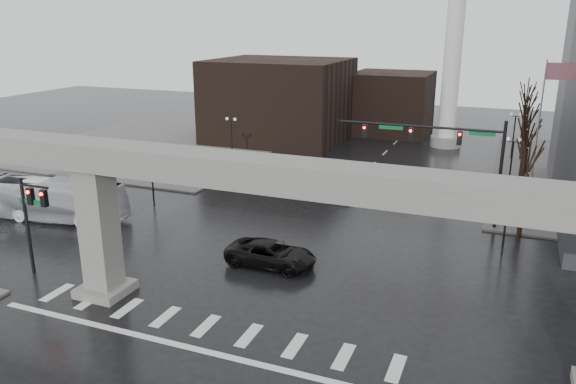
% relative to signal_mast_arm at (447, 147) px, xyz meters
% --- Properties ---
extents(ground, '(160.00, 160.00, 0.00)m').
position_rel_signal_mast_arm_xyz_m(ground, '(-8.99, -18.80, -5.83)').
color(ground, black).
rests_on(ground, ground).
extents(sidewalk_nw, '(28.00, 36.00, 0.15)m').
position_rel_signal_mast_arm_xyz_m(sidewalk_nw, '(-34.99, 17.20, -5.75)').
color(sidewalk_nw, '#605E5B').
rests_on(sidewalk_nw, ground).
extents(elevated_guideway, '(48.00, 2.60, 8.70)m').
position_rel_signal_mast_arm_xyz_m(elevated_guideway, '(-7.73, -18.80, 1.05)').
color(elevated_guideway, gray).
rests_on(elevated_guideway, ground).
extents(building_far_left, '(16.00, 14.00, 10.00)m').
position_rel_signal_mast_arm_xyz_m(building_far_left, '(-22.99, 23.20, -0.83)').
color(building_far_left, black).
rests_on(building_far_left, ground).
extents(building_far_mid, '(10.00, 10.00, 8.00)m').
position_rel_signal_mast_arm_xyz_m(building_far_mid, '(-10.99, 33.20, -1.83)').
color(building_far_mid, black).
rests_on(building_far_mid, ground).
extents(smokestack, '(3.60, 3.60, 30.00)m').
position_rel_signal_mast_arm_xyz_m(smokestack, '(-2.99, 27.20, 7.52)').
color(smokestack, silver).
rests_on(smokestack, ground).
extents(signal_mast_arm, '(12.12, 0.43, 8.00)m').
position_rel_signal_mast_arm_xyz_m(signal_mast_arm, '(0.00, 0.00, 0.00)').
color(signal_mast_arm, black).
rests_on(signal_mast_arm, ground).
extents(signal_left_pole, '(2.30, 0.30, 6.00)m').
position_rel_signal_mast_arm_xyz_m(signal_left_pole, '(-21.24, -18.30, -1.76)').
color(signal_left_pole, black).
rests_on(signal_left_pole, ground).
extents(flagpole_assembly, '(2.06, 0.12, 12.00)m').
position_rel_signal_mast_arm_xyz_m(flagpole_assembly, '(6.30, 3.20, 1.70)').
color(flagpole_assembly, silver).
rests_on(flagpole_assembly, ground).
extents(lamp_right_0, '(1.22, 0.32, 5.11)m').
position_rel_signal_mast_arm_xyz_m(lamp_right_0, '(4.51, -4.80, -2.36)').
color(lamp_right_0, black).
rests_on(lamp_right_0, ground).
extents(lamp_right_1, '(1.22, 0.32, 5.11)m').
position_rel_signal_mast_arm_xyz_m(lamp_right_1, '(4.51, 9.20, -2.36)').
color(lamp_right_1, black).
rests_on(lamp_right_1, ground).
extents(lamp_right_2, '(1.22, 0.32, 5.11)m').
position_rel_signal_mast_arm_xyz_m(lamp_right_2, '(4.51, 23.20, -2.36)').
color(lamp_right_2, black).
rests_on(lamp_right_2, ground).
extents(lamp_left_0, '(1.22, 0.32, 5.11)m').
position_rel_signal_mast_arm_xyz_m(lamp_left_0, '(-22.49, -4.80, -2.36)').
color(lamp_left_0, black).
rests_on(lamp_left_0, ground).
extents(lamp_left_1, '(1.22, 0.32, 5.11)m').
position_rel_signal_mast_arm_xyz_m(lamp_left_1, '(-22.49, 9.20, -2.36)').
color(lamp_left_1, black).
rests_on(lamp_left_1, ground).
extents(lamp_left_2, '(1.22, 0.32, 5.11)m').
position_rel_signal_mast_arm_xyz_m(lamp_left_2, '(-22.49, 23.20, -2.36)').
color(lamp_left_2, black).
rests_on(lamp_left_2, ground).
extents(tree_right_0, '(1.09, 1.58, 7.50)m').
position_rel_signal_mast_arm_xyz_m(tree_right_0, '(5.54, -0.78, -3.04)').
color(tree_right_0, black).
rests_on(tree_right_0, ground).
extents(tree_right_1, '(1.09, 1.61, 7.67)m').
position_rel_signal_mast_arm_xyz_m(tree_right_1, '(5.54, 7.22, -2.98)').
color(tree_right_1, black).
rests_on(tree_right_1, ground).
extents(tree_right_2, '(1.10, 1.63, 7.85)m').
position_rel_signal_mast_arm_xyz_m(tree_right_2, '(5.54, 15.22, -2.91)').
color(tree_right_2, black).
rests_on(tree_right_2, ground).
extents(tree_right_3, '(1.11, 1.66, 8.02)m').
position_rel_signal_mast_arm_xyz_m(tree_right_3, '(5.54, 23.22, -2.85)').
color(tree_right_3, black).
rests_on(tree_right_3, ground).
extents(tree_right_4, '(1.12, 1.69, 8.19)m').
position_rel_signal_mast_arm_xyz_m(tree_right_4, '(5.54, 31.22, -2.79)').
color(tree_right_4, black).
rests_on(tree_right_4, ground).
extents(pickup_truck, '(5.69, 2.63, 1.58)m').
position_rel_signal_mast_arm_xyz_m(pickup_truck, '(-8.82, -12.00, -5.04)').
color(pickup_truck, black).
rests_on(pickup_truck, ground).
extents(city_bus, '(11.73, 4.21, 3.20)m').
position_rel_signal_mast_arm_xyz_m(city_bus, '(-27.59, -10.42, -4.23)').
color(city_bus, silver).
rests_on(city_bus, ground).
extents(far_car, '(2.27, 4.15, 1.34)m').
position_rel_signal_mast_arm_xyz_m(far_car, '(-8.68, 3.99, -5.16)').
color(far_car, black).
rests_on(far_car, ground).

